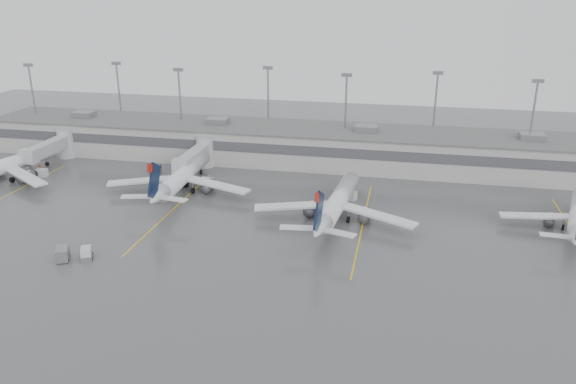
% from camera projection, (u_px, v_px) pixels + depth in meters
% --- Properties ---
extents(ground, '(260.00, 260.00, 0.00)m').
position_uv_depth(ground, '(223.00, 281.00, 78.66)').
color(ground, '#535355').
rests_on(ground, ground).
extents(terminal, '(152.00, 17.00, 9.45)m').
position_uv_depth(terminal, '(300.00, 144.00, 130.40)').
color(terminal, '#A4A49F').
rests_on(terminal, ground).
extents(light_masts, '(142.40, 8.00, 20.60)m').
position_uv_depth(light_masts, '(305.00, 106.00, 132.96)').
color(light_masts, gray).
rests_on(light_masts, ground).
extents(jet_bridge_left, '(4.00, 17.20, 7.00)m').
position_uv_depth(jet_bridge_left, '(56.00, 146.00, 130.07)').
color(jet_bridge_left, '#A3A6A8').
rests_on(jet_bridge_left, ground).
extents(jet_bridge_right, '(4.00, 17.20, 7.00)m').
position_uv_depth(jet_bridge_right, '(199.00, 155.00, 123.25)').
color(jet_bridge_right, '#A3A6A8').
rests_on(jet_bridge_right, ground).
extents(stand_markings, '(105.25, 40.00, 0.01)m').
position_uv_depth(stand_markings, '(265.00, 216.00, 100.67)').
color(stand_markings, yellow).
rests_on(stand_markings, ground).
extents(jet_far_left, '(28.07, 31.79, 10.40)m').
position_uv_depth(jet_far_left, '(5.00, 166.00, 118.15)').
color(jet_far_left, white).
rests_on(jet_far_left, ground).
extents(jet_mid_left, '(29.38, 32.96, 10.66)m').
position_uv_depth(jet_mid_left, '(182.00, 176.00, 111.60)').
color(jet_mid_left, white).
rests_on(jet_mid_left, ground).
extents(jet_mid_right, '(28.79, 32.38, 10.48)m').
position_uv_depth(jet_mid_right, '(337.00, 203.00, 98.07)').
color(jet_mid_right, white).
rests_on(jet_mid_right, ground).
extents(baggage_tug, '(2.69, 3.16, 1.74)m').
position_uv_depth(baggage_tug, '(86.00, 254.00, 85.04)').
color(baggage_tug, silver).
rests_on(baggage_tug, ground).
extents(baggage_cart, '(2.92, 3.49, 1.95)m').
position_uv_depth(baggage_cart, '(63.00, 254.00, 84.45)').
color(baggage_cart, slate).
rests_on(baggage_cart, ground).
extents(gse_uld_a, '(2.51, 1.79, 1.69)m').
position_uv_depth(gse_uld_a, '(42.00, 173.00, 121.37)').
color(gse_uld_a, silver).
rests_on(gse_uld_a, ground).
extents(gse_uld_b, '(2.88, 2.20, 1.83)m').
position_uv_depth(gse_uld_b, '(206.00, 182.00, 115.16)').
color(gse_uld_b, silver).
rests_on(gse_uld_b, ground).
extents(gse_uld_c, '(2.85, 2.34, 1.74)m').
position_uv_depth(gse_uld_c, '(350.00, 195.00, 108.41)').
color(gse_uld_c, silver).
rests_on(gse_uld_c, ground).
extents(gse_loader, '(1.91, 2.99, 1.84)m').
position_uv_depth(gse_loader, '(155.00, 169.00, 123.30)').
color(gse_loader, slate).
rests_on(gse_loader, ground).
extents(cone_a, '(0.50, 0.50, 0.80)m').
position_uv_depth(cone_a, '(39.00, 165.00, 127.79)').
color(cone_a, '#F23E05').
rests_on(cone_a, ground).
extents(cone_b, '(0.43, 0.43, 0.69)m').
position_uv_depth(cone_b, '(221.00, 187.00, 114.24)').
color(cone_b, '#F23E05').
rests_on(cone_b, ground).
extents(cone_c, '(0.45, 0.45, 0.72)m').
position_uv_depth(cone_c, '(351.00, 198.00, 108.51)').
color(cone_c, '#F23E05').
rests_on(cone_c, ground).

